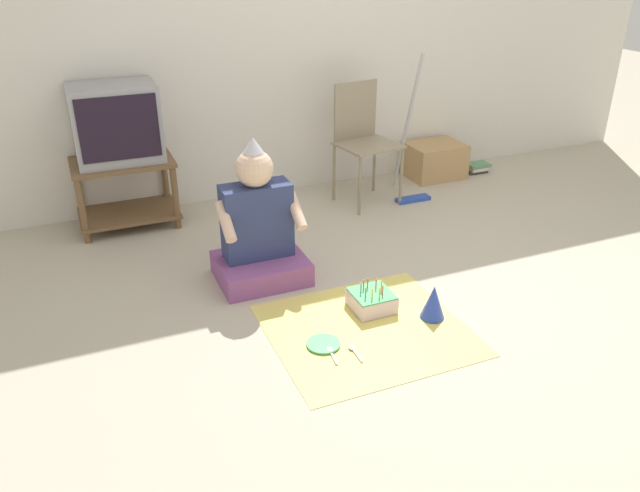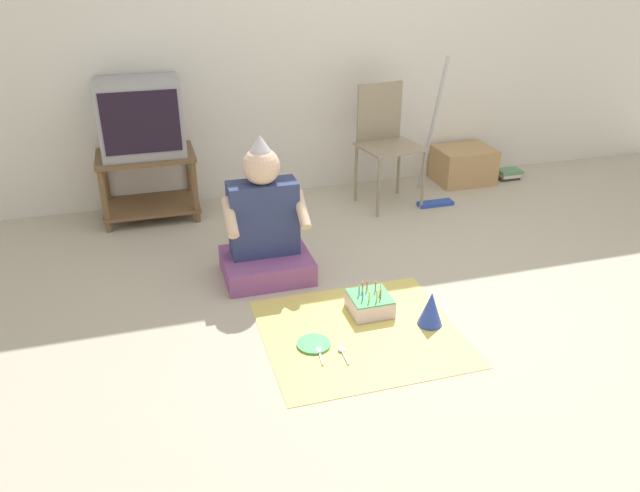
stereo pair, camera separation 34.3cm
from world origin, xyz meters
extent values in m
plane|color=#BCB29E|center=(0.00, 0.00, 0.00)|extent=(16.00, 16.00, 0.00)
cube|color=silver|center=(0.00, 2.08, 1.27)|extent=(6.40, 0.06, 2.55)
cube|color=brown|center=(-1.55, 1.81, 0.47)|extent=(0.69, 0.46, 0.03)
cube|color=brown|center=(-1.55, 1.81, 0.09)|extent=(0.69, 0.46, 0.02)
cylinder|color=brown|center=(-1.86, 1.61, 0.24)|extent=(0.04, 0.04, 0.49)
cylinder|color=brown|center=(-1.23, 1.61, 0.24)|extent=(0.04, 0.04, 0.49)
cylinder|color=brown|center=(-1.86, 2.01, 0.24)|extent=(0.04, 0.04, 0.49)
cylinder|color=brown|center=(-1.23, 2.01, 0.24)|extent=(0.04, 0.04, 0.49)
cube|color=#99999E|center=(-1.55, 1.82, 0.75)|extent=(0.57, 0.41, 0.52)
cube|color=black|center=(-1.55, 1.61, 0.76)|extent=(0.51, 0.01, 0.42)
cube|color=gray|center=(0.23, 1.53, 0.46)|extent=(0.48, 0.45, 0.02)
cube|color=gray|center=(0.20, 1.71, 0.69)|extent=(0.38, 0.08, 0.45)
cylinder|color=gray|center=(0.06, 1.32, 0.23)|extent=(0.02, 0.02, 0.46)
cylinder|color=gray|center=(0.45, 1.38, 0.23)|extent=(0.02, 0.02, 0.46)
cylinder|color=gray|center=(0.01, 1.67, 0.23)|extent=(0.02, 0.02, 0.46)
cylinder|color=gray|center=(0.39, 1.73, 0.23)|extent=(0.02, 0.02, 0.46)
cube|color=tan|center=(1.03, 1.83, 0.15)|extent=(0.47, 0.37, 0.29)
cube|color=#2D4CB2|center=(0.58, 1.41, 0.01)|extent=(0.28, 0.09, 0.03)
cylinder|color=#B7B7BC|center=(0.58, 1.56, 0.58)|extent=(0.03, 0.34, 1.11)
cube|color=#333338|center=(1.44, 1.77, 0.01)|extent=(0.19, 0.12, 0.03)
cube|color=beige|center=(1.44, 1.77, 0.04)|extent=(0.17, 0.14, 0.03)
cube|color=#60936B|center=(1.45, 1.77, 0.07)|extent=(0.20, 0.14, 0.03)
cube|color=#8C4C8C|center=(-0.91, 0.68, 0.07)|extent=(0.53, 0.44, 0.14)
cube|color=navy|center=(-0.91, 0.72, 0.37)|extent=(0.41, 0.18, 0.46)
sphere|color=beige|center=(-0.91, 0.72, 0.70)|extent=(0.22, 0.22, 0.22)
cone|color=silver|center=(-0.91, 0.72, 0.83)|extent=(0.12, 0.12, 0.09)
cylinder|color=beige|center=(-1.13, 0.62, 0.44)|extent=(0.06, 0.24, 0.20)
cylinder|color=beige|center=(-0.70, 0.62, 0.44)|extent=(0.06, 0.24, 0.20)
cube|color=#EAD666|center=(-0.57, -0.08, 0.00)|extent=(1.02, 0.94, 0.01)
cube|color=silver|center=(-0.45, 0.10, 0.05)|extent=(0.22, 0.22, 0.09)
cube|color=#4CB266|center=(-0.45, 0.10, 0.10)|extent=(0.22, 0.22, 0.01)
cylinder|color=yellow|center=(-0.39, 0.11, 0.13)|extent=(0.01, 0.01, 0.06)
sphere|color=#FFCC4C|center=(-0.39, 0.11, 0.16)|extent=(0.01, 0.01, 0.01)
cylinder|color=#EA4C4C|center=(-0.41, 0.14, 0.13)|extent=(0.01, 0.01, 0.06)
sphere|color=#FFCC4C|center=(-0.41, 0.14, 0.16)|extent=(0.01, 0.01, 0.01)
cylinder|color=#EA4C4C|center=(-0.45, 0.16, 0.13)|extent=(0.01, 0.01, 0.06)
sphere|color=#FFCC4C|center=(-0.45, 0.16, 0.16)|extent=(0.01, 0.01, 0.01)
cylinder|color=#EA4C4C|center=(-0.48, 0.16, 0.13)|extent=(0.01, 0.01, 0.06)
sphere|color=#FFCC4C|center=(-0.48, 0.16, 0.16)|extent=(0.01, 0.01, 0.01)
cylinder|color=#4C7FE5|center=(-0.51, 0.13, 0.13)|extent=(0.01, 0.01, 0.06)
sphere|color=#FFCC4C|center=(-0.51, 0.13, 0.16)|extent=(0.01, 0.01, 0.01)
cylinder|color=#4C7FE5|center=(-0.51, 0.07, 0.13)|extent=(0.01, 0.01, 0.06)
sphere|color=#FFCC4C|center=(-0.51, 0.07, 0.16)|extent=(0.01, 0.01, 0.01)
cylinder|color=yellow|center=(-0.48, 0.05, 0.13)|extent=(0.01, 0.01, 0.06)
sphere|color=#FFCC4C|center=(-0.48, 0.05, 0.16)|extent=(0.01, 0.01, 0.01)
cylinder|color=yellow|center=(-0.44, 0.04, 0.13)|extent=(0.01, 0.01, 0.06)
sphere|color=#FFCC4C|center=(-0.44, 0.04, 0.16)|extent=(0.01, 0.01, 0.01)
cylinder|color=#EA4C4C|center=(-0.41, 0.06, 0.13)|extent=(0.01, 0.01, 0.06)
sphere|color=#FFCC4C|center=(-0.41, 0.06, 0.16)|extent=(0.01, 0.01, 0.01)
cone|color=blue|center=(-0.19, -0.11, 0.10)|extent=(0.13, 0.13, 0.19)
cylinder|color=#4CB266|center=(-0.84, -0.12, 0.01)|extent=(0.18, 0.18, 0.01)
ellipsoid|color=white|center=(-0.83, -0.18, 0.01)|extent=(0.04, 0.05, 0.01)
cube|color=white|center=(-0.84, -0.24, 0.01)|extent=(0.02, 0.10, 0.01)
ellipsoid|color=white|center=(-0.72, -0.20, 0.01)|extent=(0.04, 0.05, 0.01)
cube|color=white|center=(-0.72, -0.27, 0.01)|extent=(0.01, 0.10, 0.01)
camera|label=1|loc=(-1.87, -2.54, 1.88)|focal=35.00mm
camera|label=2|loc=(-1.55, -2.65, 1.88)|focal=35.00mm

